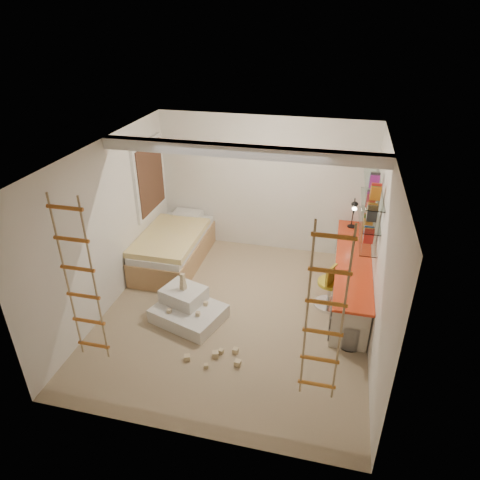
% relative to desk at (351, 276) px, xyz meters
% --- Properties ---
extents(floor, '(4.50, 4.50, 0.00)m').
position_rel_desk_xyz_m(floor, '(-1.72, -0.86, -0.40)').
color(floor, tan).
rests_on(floor, ground).
extents(ceiling_beam, '(4.00, 0.18, 0.16)m').
position_rel_desk_xyz_m(ceiling_beam, '(-1.72, -0.56, 2.12)').
color(ceiling_beam, white).
rests_on(ceiling_beam, ceiling).
extents(window_frame, '(0.06, 1.15, 1.35)m').
position_rel_desk_xyz_m(window_frame, '(-3.69, 0.64, 1.15)').
color(window_frame, white).
rests_on(window_frame, wall_left).
extents(window_blind, '(0.02, 1.00, 1.20)m').
position_rel_desk_xyz_m(window_blind, '(-3.65, 0.64, 1.15)').
color(window_blind, '#4C2D1E').
rests_on(window_blind, window_frame).
extents(rope_ladder_left, '(0.41, 0.04, 2.13)m').
position_rel_desk_xyz_m(rope_ladder_left, '(-3.07, -2.61, 1.11)').
color(rope_ladder_left, '#BF6E20').
rests_on(rope_ladder_left, ceiling).
extents(rope_ladder_right, '(0.41, 0.04, 2.13)m').
position_rel_desk_xyz_m(rope_ladder_right, '(-0.37, -2.61, 1.11)').
color(rope_ladder_right, orange).
rests_on(rope_ladder_right, ceiling).
extents(waste_bin, '(0.30, 0.30, 0.38)m').
position_rel_desk_xyz_m(waste_bin, '(0.03, -1.20, -0.21)').
color(waste_bin, white).
rests_on(waste_bin, floor).
extents(desk, '(0.56, 2.80, 0.75)m').
position_rel_desk_xyz_m(desk, '(0.00, 0.00, 0.00)').
color(desk, red).
rests_on(desk, floor).
extents(shelves, '(0.25, 1.80, 0.71)m').
position_rel_desk_xyz_m(shelves, '(0.15, 0.27, 1.10)').
color(shelves, white).
rests_on(shelves, wall_right).
extents(bed, '(1.02, 2.00, 0.69)m').
position_rel_desk_xyz_m(bed, '(-3.20, 0.36, -0.07)').
color(bed, '#AD7F51').
rests_on(bed, floor).
extents(task_lamp, '(0.14, 0.36, 0.57)m').
position_rel_desk_xyz_m(task_lamp, '(-0.05, 0.96, 0.73)').
color(task_lamp, black).
rests_on(task_lamp, desk).
extents(swivel_chair, '(0.60, 0.60, 0.76)m').
position_rel_desk_xyz_m(swivel_chair, '(-0.32, -0.34, -0.12)').
color(swivel_chair, gold).
rests_on(swivel_chair, floor).
extents(play_platform, '(1.19, 1.05, 0.44)m').
position_rel_desk_xyz_m(play_platform, '(-2.41, -1.13, -0.23)').
color(play_platform, silver).
rests_on(play_platform, floor).
extents(toy_blocks, '(1.26, 1.15, 0.71)m').
position_rel_desk_xyz_m(toy_blocks, '(-2.08, -1.51, -0.18)').
color(toy_blocks, '#CCB284').
rests_on(toy_blocks, floor).
extents(books, '(0.14, 0.70, 0.92)m').
position_rel_desk_xyz_m(books, '(0.15, 0.27, 1.18)').
color(books, red).
rests_on(books, shelves).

